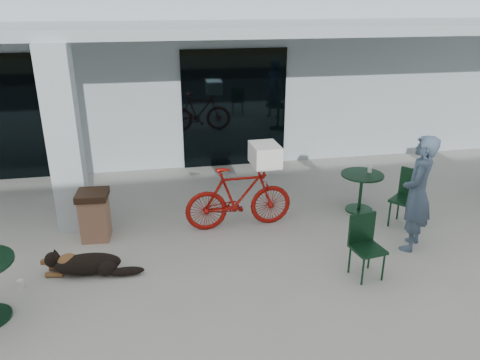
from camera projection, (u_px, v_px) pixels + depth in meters
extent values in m
plane|color=#B2B0A8|center=(169.00, 293.00, 6.38)|extent=(80.00, 80.00, 0.00)
cube|color=#A7B5BD|center=(150.00, 53.00, 13.31)|extent=(22.00, 7.00, 4.50)
cube|color=black|center=(2.00, 119.00, 9.87)|extent=(2.80, 0.06, 2.70)
cube|color=black|center=(234.00, 109.00, 10.74)|extent=(2.40, 0.06, 2.70)
cube|color=#A7B5BD|center=(65.00, 141.00, 7.64)|extent=(0.50, 0.50, 3.12)
cube|color=#A7B5BD|center=(150.00, 29.00, 8.48)|extent=(22.00, 2.80, 0.18)
imported|color=#A3130D|center=(239.00, 197.00, 8.01)|extent=(1.88, 0.60, 1.12)
cube|color=white|center=(265.00, 155.00, 7.83)|extent=(0.47, 0.62, 0.36)
cylinder|color=white|center=(20.00, 284.00, 6.49)|extent=(0.11, 0.11, 0.11)
imported|color=#40546C|center=(417.00, 194.00, 7.21)|extent=(0.78, 0.81, 1.87)
cylinder|color=white|center=(370.00, 169.00, 8.64)|extent=(0.09, 0.09, 0.11)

